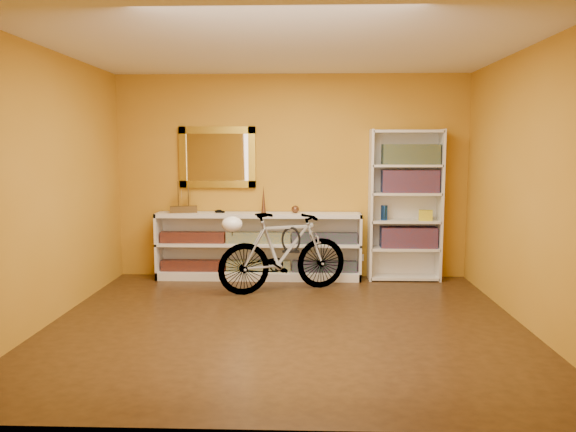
{
  "coord_description": "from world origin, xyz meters",
  "views": [
    {
      "loc": [
        0.19,
        -5.07,
        1.66
      ],
      "look_at": [
        0.0,
        0.7,
        0.95
      ],
      "focal_mm": 34.22,
      "sensor_mm": 36.0,
      "label": 1
    }
  ],
  "objects_px": {
    "console_unit": "(259,246)",
    "helmet": "(232,224)",
    "bookcase": "(405,205)",
    "bicycle": "(283,252)"
  },
  "relations": [
    {
      "from": "console_unit",
      "to": "helmet",
      "type": "relative_size",
      "value": 11.13
    },
    {
      "from": "bicycle",
      "to": "console_unit",
      "type": "bearing_deg",
      "value": 6.97
    },
    {
      "from": "bookcase",
      "to": "bicycle",
      "type": "bearing_deg",
      "value": -156.73
    },
    {
      "from": "bookcase",
      "to": "helmet",
      "type": "xyz_separation_m",
      "value": [
        -2.07,
        -0.88,
        -0.13
      ]
    },
    {
      "from": "console_unit",
      "to": "bicycle",
      "type": "xyz_separation_m",
      "value": [
        0.34,
        -0.62,
        0.04
      ]
    },
    {
      "from": "console_unit",
      "to": "bicycle",
      "type": "distance_m",
      "value": 0.71
    },
    {
      "from": "bookcase",
      "to": "bicycle",
      "type": "xyz_separation_m",
      "value": [
        -1.51,
        -0.65,
        -0.48
      ]
    },
    {
      "from": "console_unit",
      "to": "bicycle",
      "type": "height_order",
      "value": "bicycle"
    },
    {
      "from": "console_unit",
      "to": "bookcase",
      "type": "xyz_separation_m",
      "value": [
        1.85,
        0.03,
        0.52
      ]
    },
    {
      "from": "helmet",
      "to": "bookcase",
      "type": "bearing_deg",
      "value": 22.91
    }
  ]
}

